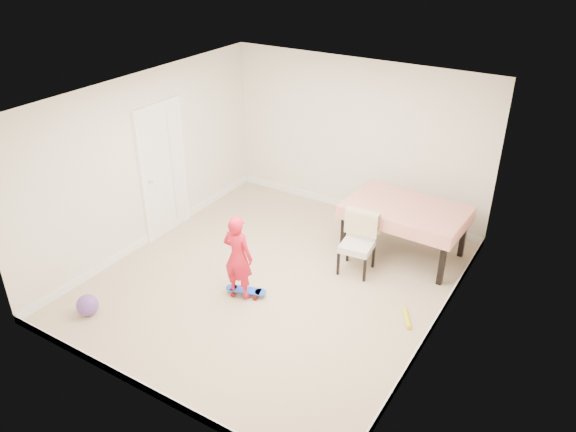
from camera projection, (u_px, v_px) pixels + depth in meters
The scene contains 17 objects.
ground at pixel (274, 280), 7.86m from camera, with size 5.00×5.00×0.00m, color tan.
ceiling at pixel (272, 100), 6.64m from camera, with size 4.50×5.00×0.04m, color white.
wall_back at pixel (356, 139), 9.10m from camera, with size 4.50×0.04×2.60m, color silver.
wall_front at pixel (133, 294), 5.38m from camera, with size 4.50×0.04×2.60m, color silver.
wall_left at pixel (147, 161), 8.27m from camera, with size 0.04×5.00×2.60m, color silver.
wall_right at pixel (442, 243), 6.22m from camera, with size 0.04×5.00×2.60m, color silver.
door at pixel (163, 172), 8.62m from camera, with size 0.10×0.94×2.11m, color white.
baseboard_back at pixel (352, 206), 9.70m from camera, with size 4.50×0.02×0.12m, color white.
baseboard_front at pixel (148, 389), 5.96m from camera, with size 4.50×0.02×0.12m, color white.
baseboard_left at pixel (155, 234), 8.86m from camera, with size 0.02×5.00×0.12m, color white.
baseboard_right at pixel (430, 331), 6.80m from camera, with size 0.02×5.00×0.12m, color white.
dining_table at pixel (404, 230), 8.27m from camera, with size 1.71×1.07×0.81m, color #A91409, non-canonical shape.
dining_chair at pixel (357, 244), 7.85m from camera, with size 0.49×0.57×0.89m, color silver, non-canonical shape.
skateboard at pixel (246, 292), 7.53m from camera, with size 0.56×0.21×0.08m, color blue, non-canonical shape.
child at pixel (238, 259), 7.25m from camera, with size 0.43×0.28×1.17m, color red.
balloon at pixel (87, 305), 7.12m from camera, with size 0.28×0.28×0.28m, color #6C43A2.
foam_toy at pixel (407, 318), 7.07m from camera, with size 0.06×0.06×0.40m, color yellow.
Camera 1 is at (3.57, -5.44, 4.51)m, focal length 35.00 mm.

